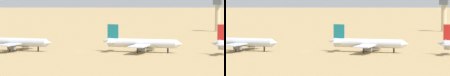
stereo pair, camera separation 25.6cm
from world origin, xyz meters
The scene contains 4 objects.
ground centered at (0.00, 0.00, 0.00)m, with size 4000.00×4000.00×0.00m, color tan.
parked_jet_navy_3 centered at (-25.32, -6.01, 3.53)m, with size 32.45×27.12×10.76m.
parked_jet_teal_4 centered at (25.58, 3.58, 3.59)m, with size 33.06×27.67×10.95m.
control_tower centered at (31.21, 151.31, 12.49)m, with size 5.20×5.20×20.70m.
Camera 1 is at (98.15, -250.66, 24.11)m, focal length 107.42 mm.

